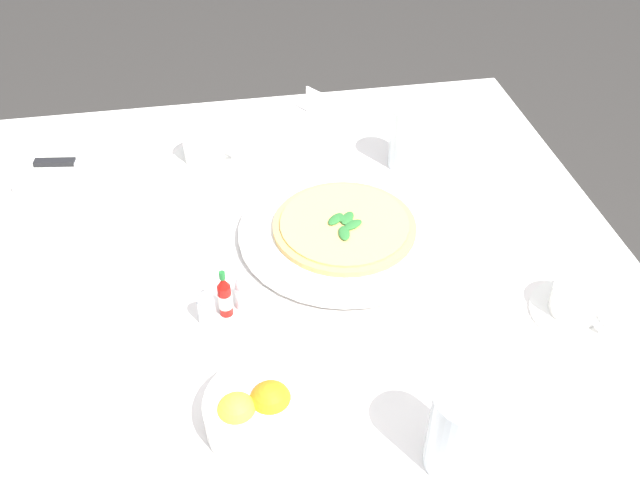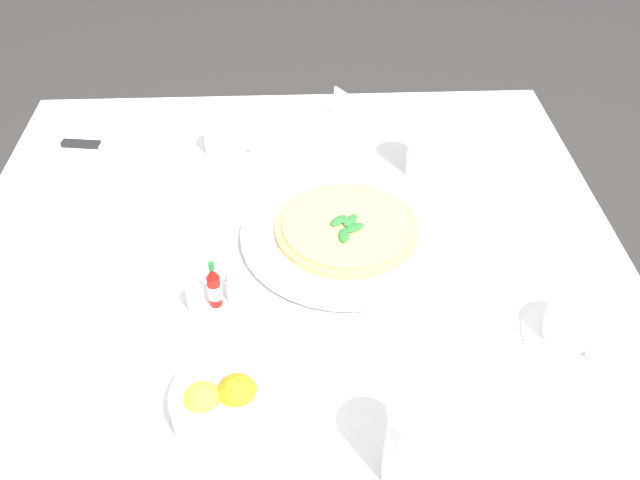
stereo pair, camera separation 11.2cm
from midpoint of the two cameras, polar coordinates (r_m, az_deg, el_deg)
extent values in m
cube|color=white|center=(1.11, -4.95, -2.36)|extent=(1.09, 1.09, 0.02)
cube|color=white|center=(1.63, -6.70, 6.53)|extent=(1.09, 0.01, 0.28)
cube|color=white|center=(1.35, 18.83, -4.21)|extent=(0.01, 1.09, 0.28)
cylinder|color=brown|center=(1.75, -20.77, -3.01)|extent=(0.06, 0.06, 0.73)
cylinder|color=brown|center=(1.77, 8.78, 0.31)|extent=(0.06, 0.06, 0.73)
cylinder|color=white|center=(1.15, -0.76, 0.31)|extent=(0.21, 0.21, 0.01)
cylinder|color=white|center=(1.14, -0.76, 0.65)|extent=(0.35, 0.35, 0.01)
cylinder|color=#DBAD60|center=(1.14, -0.77, 1.04)|extent=(0.24, 0.24, 0.01)
cylinder|color=#EAC66B|center=(1.13, -0.77, 1.31)|extent=(0.21, 0.21, 0.00)
ellipsoid|color=#2D7533|center=(1.10, -0.86, 0.46)|extent=(0.02, 0.04, 0.01)
ellipsoid|color=#2D7533|center=(1.12, -0.09, 1.16)|extent=(0.04, 0.03, 0.01)
ellipsoid|color=#2D7533|center=(1.13, -0.51, 1.72)|extent=(0.03, 0.04, 0.01)
ellipsoid|color=#2D7533|center=(1.13, -1.50, 1.64)|extent=(0.04, 0.04, 0.01)
ellipsoid|color=#2D7533|center=(1.13, -0.88, 1.67)|extent=(0.04, 0.04, 0.01)
cylinder|color=white|center=(1.36, -11.82, 6.45)|extent=(0.13, 0.13, 0.01)
cylinder|color=white|center=(1.34, -12.01, 7.60)|extent=(0.08, 0.08, 0.06)
torus|color=white|center=(1.32, -9.99, 7.55)|extent=(0.04, 0.02, 0.03)
cylinder|color=black|center=(1.33, -12.16, 8.53)|extent=(0.07, 0.07, 0.00)
cylinder|color=white|center=(1.07, 17.52, -5.79)|extent=(0.13, 0.13, 0.01)
cylinder|color=white|center=(1.05, 17.82, -4.71)|extent=(0.08, 0.08, 0.05)
torus|color=white|center=(1.03, 19.71, -6.30)|extent=(0.02, 0.04, 0.03)
cylinder|color=black|center=(1.04, 18.06, -3.88)|extent=(0.07, 0.07, 0.00)
cylinder|color=white|center=(0.83, 7.64, -15.61)|extent=(0.07, 0.07, 0.12)
cylinder|color=silver|center=(0.84, 7.55, -16.19)|extent=(0.07, 0.07, 0.09)
cylinder|color=white|center=(1.29, 4.88, 8.36)|extent=(0.07, 0.07, 0.12)
cylinder|color=silver|center=(1.30, 4.83, 7.69)|extent=(0.06, 0.06, 0.08)
cube|color=white|center=(1.39, -21.32, 5.47)|extent=(0.24, 0.16, 0.02)
cube|color=silver|center=(1.37, -19.46, 6.02)|extent=(0.12, 0.04, 0.01)
cube|color=black|center=(1.40, -23.31, 5.86)|extent=(0.08, 0.03, 0.01)
cylinder|color=white|center=(0.89, -8.33, -14.11)|extent=(0.15, 0.15, 0.04)
sphere|color=orange|center=(0.88, -7.83, -13.33)|extent=(0.05, 0.05, 0.05)
sphere|color=yellow|center=(0.88, -10.62, -14.03)|extent=(0.05, 0.05, 0.05)
cylinder|color=#B7140F|center=(1.02, -10.99, -5.06)|extent=(0.02, 0.02, 0.05)
cylinder|color=white|center=(1.02, -10.99, -5.06)|extent=(0.02, 0.02, 0.02)
cone|color=#B7140F|center=(1.00, -11.24, -3.63)|extent=(0.02, 0.02, 0.02)
cylinder|color=#1E722D|center=(0.99, -11.34, -3.05)|extent=(0.01, 0.01, 0.01)
cylinder|color=white|center=(1.03, -9.41, -4.79)|extent=(0.03, 0.03, 0.04)
cylinder|color=white|center=(1.04, -9.37, -5.02)|extent=(0.02, 0.02, 0.03)
sphere|color=silver|center=(1.02, -9.55, -3.84)|extent=(0.02, 0.02, 0.02)
cylinder|color=white|center=(1.02, -12.48, -5.91)|extent=(0.03, 0.03, 0.04)
cylinder|color=#38332D|center=(1.03, -12.44, -6.14)|extent=(0.02, 0.02, 0.03)
sphere|color=silver|center=(1.01, -12.68, -4.97)|extent=(0.02, 0.02, 0.02)
cube|color=white|center=(1.45, -2.09, 10.91)|extent=(0.05, 0.08, 0.06)
camera|label=1|loc=(0.06, -92.87, -2.45)|focal=38.61mm
camera|label=2|loc=(0.06, 87.13, 2.45)|focal=38.61mm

